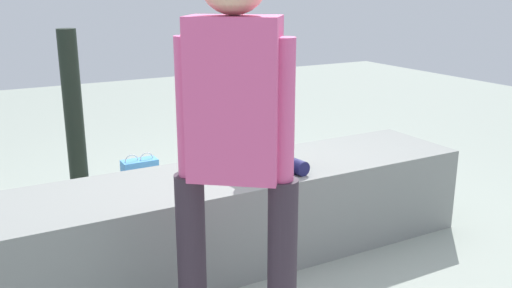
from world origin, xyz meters
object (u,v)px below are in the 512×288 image
at_px(child_seated, 272,127).
at_px(water_bottle_far_side, 285,153).
at_px(cake_plate, 210,165).
at_px(party_cup_red, 187,220).
at_px(cake_box_white, 57,239).
at_px(adult_standing, 235,126).
at_px(gift_bag, 140,178).
at_px(water_bottle_near_gift, 209,179).

bearing_deg(child_seated, water_bottle_far_side, 55.28).
xyz_separation_m(cake_plate, water_bottle_far_side, (1.18, 1.15, -0.41)).
bearing_deg(child_seated, party_cup_red, 123.06).
height_order(water_bottle_far_side, cake_box_white, water_bottle_far_side).
height_order(adult_standing, cake_plate, adult_standing).
distance_m(cake_plate, gift_bag, 1.06).
bearing_deg(cake_plate, cake_box_white, 147.73).
relative_size(adult_standing, party_cup_red, 12.95).
bearing_deg(party_cup_red, cake_plate, -89.70).
relative_size(gift_bag, cake_box_white, 0.93).
xyz_separation_m(adult_standing, water_bottle_far_side, (1.46, 1.99, -0.83)).
height_order(child_seated, adult_standing, adult_standing).
bearing_deg(cake_box_white, child_seated, -29.31).
distance_m(gift_bag, water_bottle_near_gift, 0.47).
relative_size(adult_standing, water_bottle_far_side, 7.53).
xyz_separation_m(water_bottle_far_side, party_cup_red, (-1.18, -0.80, -0.03)).
xyz_separation_m(adult_standing, party_cup_red, (0.27, 1.19, -0.87)).
xyz_separation_m(cake_plate, gift_bag, (-0.08, 0.99, -0.36)).
relative_size(child_seated, adult_standing, 0.32).
bearing_deg(adult_standing, cake_plate, 71.86).
xyz_separation_m(child_seated, cake_box_white, (-1.02, 0.58, -0.63)).
relative_size(child_seated, cake_box_white, 1.44).
distance_m(child_seated, gift_bag, 1.30).
height_order(water_bottle_near_gift, water_bottle_far_side, water_bottle_far_side).
xyz_separation_m(water_bottle_far_side, cake_box_white, (-1.90, -0.69, -0.04)).
bearing_deg(water_bottle_near_gift, cake_box_white, -160.14).
height_order(cake_plate, water_bottle_far_side, cake_plate).
xyz_separation_m(cake_plate, cake_box_white, (-0.72, 0.46, -0.44)).
xyz_separation_m(child_seated, gift_bag, (-0.38, 1.11, -0.56)).
xyz_separation_m(water_bottle_near_gift, party_cup_red, (-0.37, -0.50, -0.03)).
distance_m(cake_plate, cake_box_white, 0.96).
distance_m(adult_standing, gift_bag, 2.00).
relative_size(child_seated, party_cup_red, 4.08).
xyz_separation_m(child_seated, adult_standing, (-0.58, -0.72, 0.23)).
xyz_separation_m(cake_plate, party_cup_red, (-0.00, 0.35, -0.44)).
bearing_deg(party_cup_red, gift_bag, 96.72).
xyz_separation_m(gift_bag, party_cup_red, (0.08, -0.64, -0.08)).
distance_m(adult_standing, party_cup_red, 1.50).
distance_m(water_bottle_far_side, party_cup_red, 1.43).
height_order(child_seated, water_bottle_far_side, child_seated).
distance_m(gift_bag, cake_box_white, 0.84).
height_order(cake_plate, cake_box_white, cake_plate).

